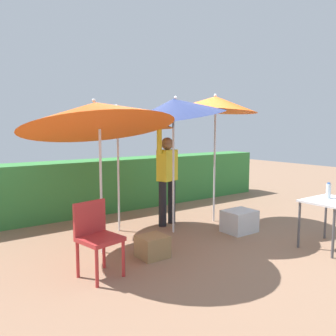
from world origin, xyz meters
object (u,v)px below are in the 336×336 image
umbrella_rainbow (174,108)px  umbrella_navy (215,104)px  umbrella_yellow (97,116)px  bottle_water (328,191)px  cooler_box (239,221)px  umbrella_orange (117,117)px  crate_cardboard (153,246)px  person_vendor (167,174)px  chair_plastic (96,234)px  folding_table (330,206)px

umbrella_rainbow → umbrella_navy: size_ratio=0.99×
umbrella_yellow → bottle_water: 3.55m
umbrella_yellow → cooler_box: (2.36, -0.46, -1.75)m
umbrella_orange → bottle_water: (2.21, -2.49, -1.11)m
umbrella_yellow → crate_cardboard: size_ratio=6.11×
umbrella_navy → person_vendor: size_ratio=1.28×
umbrella_navy → cooler_box: size_ratio=4.53×
umbrella_orange → umbrella_navy: bearing=-16.0°
umbrella_yellow → umbrella_navy: (2.48, 0.30, 0.27)m
umbrella_rainbow → chair_plastic: size_ratio=2.68×
umbrella_yellow → umbrella_navy: 2.51m
umbrella_orange → crate_cardboard: umbrella_orange is taller
umbrella_orange → bottle_water: bearing=-48.5°
umbrella_navy → folding_table: size_ratio=3.00×
umbrella_yellow → umbrella_navy: bearing=6.8°
cooler_box → umbrella_navy: bearing=81.4°
folding_table → umbrella_yellow: bearing=148.2°
chair_plastic → folding_table: size_ratio=1.11×
umbrella_rainbow → cooler_box: umbrella_rainbow is taller
crate_cardboard → bottle_water: (2.40, -1.13, 0.69)m
person_vendor → chair_plastic: 2.38m
cooler_box → crate_cardboard: size_ratio=1.39×
folding_table → person_vendor: bearing=117.3°
umbrella_rainbow → bottle_water: umbrella_rainbow is taller
umbrella_rainbow → cooler_box: size_ratio=4.50×
umbrella_orange → crate_cardboard: bearing=-98.0°
umbrella_navy → umbrella_rainbow: bearing=-172.3°
umbrella_navy → crate_cardboard: umbrella_navy is taller
umbrella_rainbow → folding_table: (1.42, -1.92, -1.46)m
umbrella_rainbow → umbrella_navy: umbrella_navy is taller
umbrella_rainbow → chair_plastic: 2.51m
umbrella_rainbow → crate_cardboard: size_ratio=6.25×
bottle_water → umbrella_orange: bearing=131.5°
umbrella_yellow → chair_plastic: (-0.34, -0.66, -1.42)m
bottle_water → crate_cardboard: bearing=154.8°
crate_cardboard → person_vendor: bearing=47.2°
umbrella_navy → umbrella_orange: bearing=164.0°
folding_table → crate_cardboard: bearing=152.6°
umbrella_navy → person_vendor: (-0.86, 0.32, -1.27)m
chair_plastic → folding_table: (3.19, -1.11, 0.12)m
umbrella_orange → chair_plastic: umbrella_orange is taller
umbrella_yellow → folding_table: umbrella_yellow is taller
umbrella_navy → person_vendor: umbrella_navy is taller
umbrella_yellow → bottle_water: (2.92, -1.69, -1.10)m
umbrella_navy → crate_cardboard: 2.96m
chair_plastic → folding_table: bearing=-19.1°
umbrella_rainbow → umbrella_orange: size_ratio=1.09×
chair_plastic → crate_cardboard: (0.86, 0.10, -0.36)m
chair_plastic → cooler_box: 2.73m
umbrella_yellow → umbrella_navy: size_ratio=0.97×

